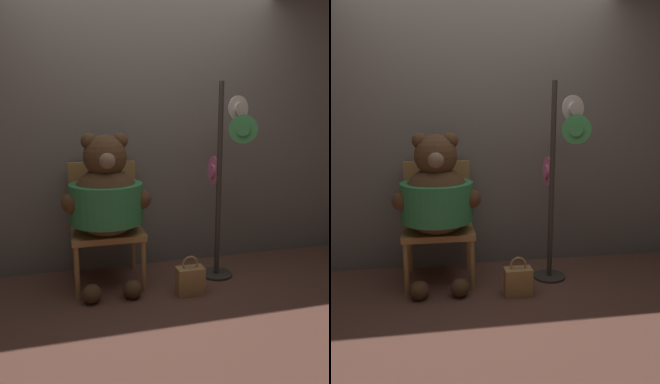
% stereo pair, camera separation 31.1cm
% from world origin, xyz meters
% --- Properties ---
extents(ground_plane, '(14.00, 14.00, 0.00)m').
position_xyz_m(ground_plane, '(0.00, 0.00, 0.00)').
color(ground_plane, brown).
extents(wall_back, '(8.00, 0.10, 2.73)m').
position_xyz_m(wall_back, '(0.00, 0.59, 1.37)').
color(wall_back, '#66605B').
rests_on(wall_back, ground_plane).
extents(chair, '(0.59, 0.54, 1.02)m').
position_xyz_m(chair, '(-0.37, 0.30, 0.54)').
color(chair, '#9E703D').
rests_on(chair, ground_plane).
extents(teddy_bear, '(0.71, 0.63, 1.28)m').
position_xyz_m(teddy_bear, '(-0.37, 0.12, 0.76)').
color(teddy_bear, '#4C331E').
rests_on(teddy_bear, ground_plane).
extents(hat_display_rack, '(0.43, 0.39, 1.69)m').
position_xyz_m(hat_display_rack, '(0.64, 0.13, 0.86)').
color(hat_display_rack, '#332D28').
rests_on(hat_display_rack, ground_plane).
extents(handbag_on_ground, '(0.22, 0.13, 0.32)m').
position_xyz_m(handbag_on_ground, '(0.24, -0.18, 0.12)').
color(handbag_on_ground, '#A87A47').
rests_on(handbag_on_ground, ground_plane).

